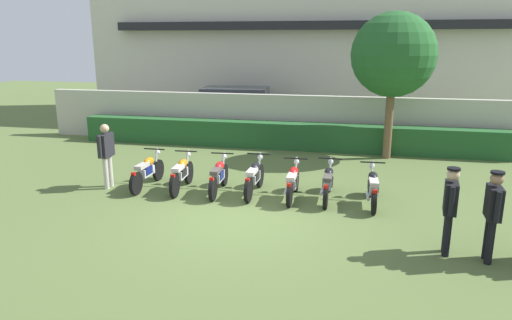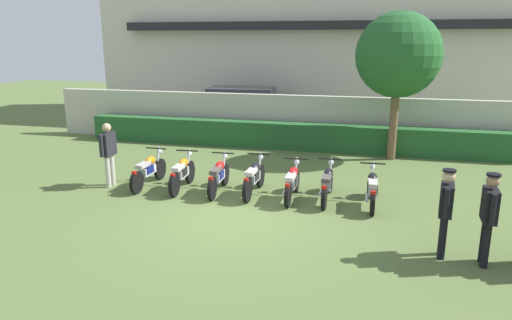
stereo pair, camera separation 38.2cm
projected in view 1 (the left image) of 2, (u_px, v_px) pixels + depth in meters
name	position (u px, v px, depth m)	size (l,w,h in m)	color
ground	(238.00, 217.00, 10.38)	(60.00, 60.00, 0.00)	#566B38
building	(310.00, 33.00, 23.12)	(20.33, 6.50, 8.34)	beige
compound_wall	(289.00, 120.00, 17.40)	(19.31, 0.30, 1.86)	#BCB7A8
hedge_row	(286.00, 136.00, 16.85)	(15.45, 0.70, 0.94)	#235628
parked_car	(239.00, 110.00, 19.74)	(4.64, 2.38, 1.89)	black
tree_near_inspector	(394.00, 55.00, 14.77)	(2.68, 2.68, 4.71)	brown
motorcycle_in_row_0	(147.00, 171.00, 12.41)	(0.60, 1.91, 0.95)	black
motorcycle_in_row_1	(182.00, 173.00, 12.16)	(0.60, 1.82, 0.97)	black
motorcycle_in_row_2	(219.00, 176.00, 11.96)	(0.60, 1.85, 0.95)	black
motorcycle_in_row_3	(254.00, 177.00, 11.84)	(0.60, 1.89, 0.97)	black
motorcycle_in_row_4	(293.00, 182.00, 11.50)	(0.60, 1.77, 0.94)	black
motorcycle_in_row_5	(328.00, 182.00, 11.45)	(0.60, 1.91, 0.94)	black
motorcycle_in_row_6	(373.00, 187.00, 11.09)	(0.60, 1.85, 0.94)	black
inspector_person	(106.00, 150.00, 12.24)	(0.23, 0.69, 1.72)	beige
officer_0	(450.00, 204.00, 8.39)	(0.28, 0.66, 1.65)	black
officer_1	(493.00, 209.00, 8.09)	(0.25, 0.66, 1.66)	black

